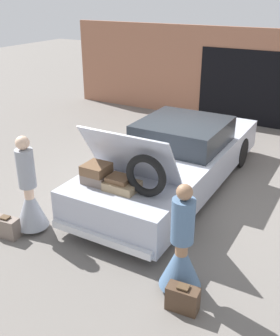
{
  "coord_description": "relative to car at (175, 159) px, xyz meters",
  "views": [
    {
      "loc": [
        3.02,
        -6.79,
        3.76
      ],
      "look_at": [
        0.0,
        -1.48,
        0.98
      ],
      "focal_mm": 42.0,
      "sensor_mm": 36.0,
      "label": 1
    }
  ],
  "objects": [
    {
      "name": "ground_plane",
      "position": [
        0.0,
        0.0,
        -0.6
      ],
      "size": [
        40.0,
        40.0,
        0.0
      ],
      "primitive_type": "plane",
      "color": "slate"
    },
    {
      "name": "garage_wall_back",
      "position": [
        0.0,
        4.9,
        0.79
      ],
      "size": [
        12.0,
        0.14,
        2.8
      ],
      "color": "#9E664C",
      "rests_on": "ground_plane"
    },
    {
      "name": "car",
      "position": [
        0.0,
        0.0,
        0.0
      ],
      "size": [
        1.95,
        5.46,
        1.78
      ],
      "color": "#B2B7C6",
      "rests_on": "ground_plane"
    },
    {
      "name": "person_left",
      "position": [
        -1.4,
        -2.72,
        0.01
      ],
      "size": [
        0.55,
        0.55,
        1.7
      ],
      "rotation": [
        0.0,
        0.0,
        -1.35
      ],
      "color": "beige",
      "rests_on": "ground_plane"
    },
    {
      "name": "person_right",
      "position": [
        1.4,
        -2.83,
        -0.03
      ],
      "size": [
        0.58,
        0.58,
        1.61
      ],
      "rotation": [
        0.0,
        0.0,
        1.6
      ],
      "color": "#997051",
      "rests_on": "ground_plane"
    },
    {
      "name": "suitcase_beside_left_person",
      "position": [
        -1.62,
        -3.09,
        -0.43
      ],
      "size": [
        0.45,
        0.25,
        0.38
      ],
      "color": "#75665B",
      "rests_on": "ground_plane"
    },
    {
      "name": "suitcase_beside_right_person",
      "position": [
        1.59,
        -3.17,
        -0.43
      ],
      "size": [
        0.43,
        0.23,
        0.38
      ],
      "color": "#473323",
      "rests_on": "ground_plane"
    }
  ]
}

